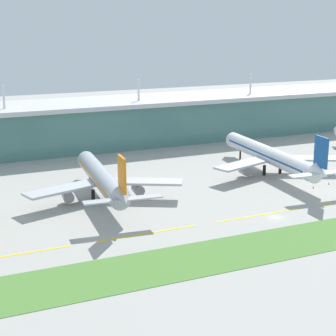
{
  "coord_description": "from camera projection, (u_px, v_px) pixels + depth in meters",
  "views": [
    {
      "loc": [
        -88.27,
        -122.51,
        52.47
      ],
      "look_at": [
        -15.84,
        37.3,
        7.0
      ],
      "focal_mm": 60.52,
      "sensor_mm": 36.0,
      "label": 1
    }
  ],
  "objects": [
    {
      "name": "airliner_far_middle",
      "position": [
        271.0,
        156.0,
        200.17
      ],
      "size": [
        48.66,
        68.42,
        18.9
      ],
      "color": "white",
      "rests_on": "ground"
    },
    {
      "name": "taxiway_stripe_centre",
      "position": [
        260.0,
        215.0,
        158.17
      ],
      "size": [
        28.0,
        0.7,
        0.04
      ],
      "primitive_type": "cube",
      "color": "yellow",
      "rests_on": "ground"
    },
    {
      "name": "taxiway_stripe_west",
      "position": [
        12.0,
        255.0,
        131.0
      ],
      "size": [
        28.0,
        0.7,
        0.04
      ],
      "primitive_type": "cube",
      "color": "yellow",
      "rests_on": "ground"
    },
    {
      "name": "safety_cone_nose_front",
      "position": [
        329.0,
        183.0,
        188.06
      ],
      "size": [
        0.56,
        0.56,
        0.7
      ],
      "primitive_type": "cone",
      "color": "orange",
      "rests_on": "ground"
    },
    {
      "name": "safety_cone_left_wingtip",
      "position": [
        313.0,
        187.0,
        183.61
      ],
      "size": [
        0.56,
        0.56,
        0.7
      ],
      "primitive_type": "cone",
      "color": "orange",
      "rests_on": "ground"
    },
    {
      "name": "taxiway_stripe_mid_west",
      "position": [
        148.0,
        233.0,
        144.59
      ],
      "size": [
        28.0,
        0.7,
        0.04
      ],
      "primitive_type": "cube",
      "color": "yellow",
      "rests_on": "ground"
    },
    {
      "name": "ground_plane",
      "position": [
        276.0,
        217.0,
        156.45
      ],
      "size": [
        600.0,
        600.0,
        0.0
      ],
      "primitive_type": "plane",
      "color": "#A8A59E"
    },
    {
      "name": "terminal_building",
      "position": [
        134.0,
        121.0,
        249.36
      ],
      "size": [
        288.0,
        34.0,
        28.75
      ],
      "color": "slate",
      "rests_on": "ground"
    },
    {
      "name": "airliner_near_middle",
      "position": [
        102.0,
        179.0,
        171.09
      ],
      "size": [
        48.57,
        59.24,
        18.9
      ],
      "color": "#ADB2BC",
      "rests_on": "ground"
    },
    {
      "name": "grass_verge",
      "position": [
        314.0,
        237.0,
        142.0
      ],
      "size": [
        300.0,
        18.0,
        0.1
      ],
      "primitive_type": "cube",
      "color": "#518438",
      "rests_on": "ground"
    }
  ]
}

